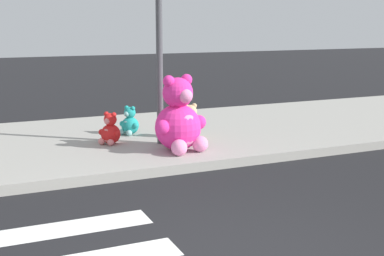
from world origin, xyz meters
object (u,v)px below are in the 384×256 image
Objects in this scene: plush_teal at (130,123)px; plush_red at (110,131)px; plush_pink_large at (179,121)px; sign_pole at (159,44)px; plush_tan at (190,124)px.

plush_red reaches higher than plush_teal.
plush_teal is (-0.38, 1.50, -0.28)m from plush_pink_large.
sign_pole is 6.00× the size of plush_teal.
plush_teal is 0.80m from plush_red.
sign_pole is 5.81× the size of plush_red.
plush_pink_large is 1.97× the size of plush_tan.
plush_tan reaches higher than plush_red.
plush_red is at bearing -131.37° from plush_teal.
plush_tan is (0.91, -0.70, 0.04)m from plush_teal.
plush_tan is at bearing 18.78° from sign_pole.
sign_pole reaches higher than plush_pink_large.
plush_pink_large reaches higher than plush_teal.
sign_pole is at bearing -21.84° from plush_red.
sign_pole is 1.60m from plush_tan.
plush_pink_large is 1.58m from plush_teal.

